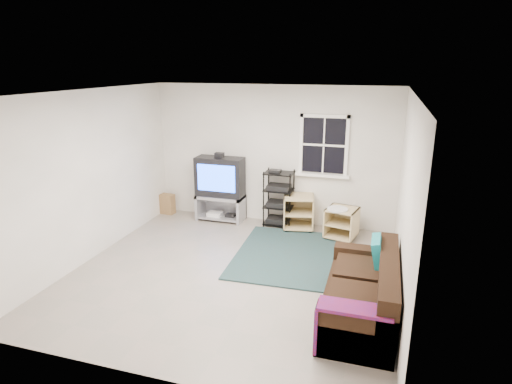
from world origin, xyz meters
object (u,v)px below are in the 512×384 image
(side_table_right, at_px, (342,221))
(sofa, at_px, (364,295))
(side_table_left, at_px, (299,211))
(tv_unit, at_px, (220,183))
(av_rack, at_px, (279,202))

(side_table_right, xyz_separation_m, sofa, (0.51, -2.42, -0.02))
(side_table_left, bearing_deg, tv_unit, -179.85)
(side_table_left, distance_m, sofa, 2.99)
(tv_unit, bearing_deg, sofa, -42.89)
(tv_unit, distance_m, av_rack, 1.19)
(side_table_left, xyz_separation_m, side_table_right, (0.82, -0.26, -0.02))
(tv_unit, xyz_separation_m, av_rack, (1.16, 0.04, -0.27))
(tv_unit, relative_size, side_table_left, 2.11)
(side_table_right, distance_m, sofa, 2.47)
(tv_unit, relative_size, sofa, 0.73)
(side_table_right, bearing_deg, sofa, -78.14)
(av_rack, relative_size, side_table_right, 1.79)
(tv_unit, bearing_deg, side_table_right, -6.10)
(side_table_left, relative_size, sofa, 0.34)
(av_rack, xyz_separation_m, sofa, (1.72, -2.71, -0.17))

